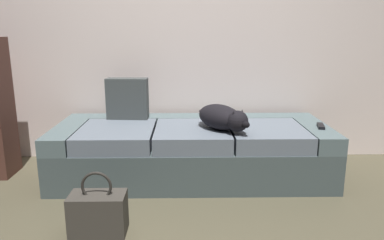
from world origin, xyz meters
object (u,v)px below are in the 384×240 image
at_px(couch, 192,150).
at_px(dog_dark, 223,118).
at_px(tv_remote, 321,126).
at_px(handbag, 98,213).
at_px(throw_pillow, 127,99).

xyz_separation_m(couch, dog_dark, (0.23, -0.16, 0.31)).
bearing_deg(tv_remote, dog_dark, -162.98).
relative_size(dog_dark, handbag, 1.31).
bearing_deg(couch, handbag, -122.51).
bearing_deg(dog_dark, throw_pillow, 153.28).
bearing_deg(handbag, couch, 57.49).
relative_size(throw_pillow, handbag, 0.90).
height_order(couch, dog_dark, dog_dark).
xyz_separation_m(couch, handbag, (-0.56, -0.87, -0.09)).
bearing_deg(handbag, tv_remote, 26.46).
bearing_deg(couch, tv_remote, -6.07).
bearing_deg(dog_dark, handbag, -137.65).
distance_m(couch, dog_dark, 0.41).
distance_m(dog_dark, handbag, 1.13).
height_order(couch, handbag, couch).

